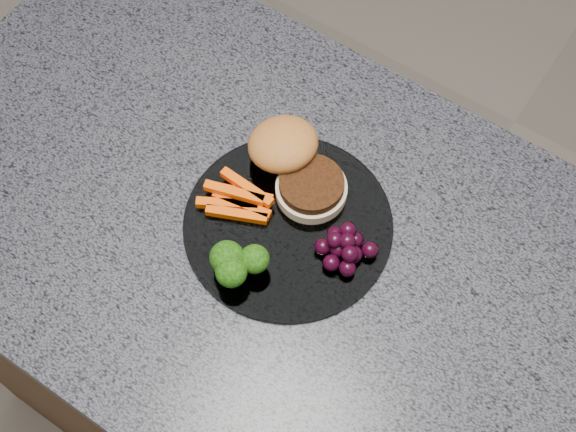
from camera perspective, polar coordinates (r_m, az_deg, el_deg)
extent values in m
cube|color=#54341C|center=(1.41, 2.05, -11.49)|extent=(1.20, 0.60, 0.86)
cube|color=#52525D|center=(0.99, 2.87, -4.19)|extent=(1.20, 0.60, 0.04)
cylinder|color=white|center=(0.99, 0.00, -0.62)|extent=(0.26, 0.26, 0.01)
cylinder|color=beige|center=(1.00, 1.67, 1.86)|extent=(0.11, 0.11, 0.02)
cylinder|color=#3F1D0C|center=(0.99, 1.69, 2.29)|extent=(0.10, 0.10, 0.01)
ellipsoid|color=#AB5F2A|center=(1.01, -0.36, 4.93)|extent=(0.11, 0.11, 0.05)
cube|color=#FB5504|center=(1.00, -3.25, 1.60)|extent=(0.08, 0.04, 0.01)
cube|color=#FB5504|center=(1.00, -3.30, 0.81)|extent=(0.08, 0.02, 0.01)
cube|color=#FB5504|center=(1.00, -4.35, 0.85)|extent=(0.07, 0.05, 0.01)
cube|color=#FB5504|center=(1.00, -2.93, 2.04)|extent=(0.08, 0.02, 0.01)
cube|color=#FB5504|center=(0.99, -3.84, 1.66)|extent=(0.08, 0.03, 0.01)
cube|color=#FB5504|center=(0.99, -3.67, 0.11)|extent=(0.08, 0.04, 0.01)
cylinder|color=olive|center=(0.96, -4.26, -3.51)|extent=(0.01, 0.01, 0.02)
ellipsoid|color=#123407|center=(0.94, -4.35, -2.96)|extent=(0.04, 0.04, 0.04)
cylinder|color=olive|center=(0.95, -2.35, -3.58)|extent=(0.01, 0.01, 0.02)
ellipsoid|color=#123407|center=(0.94, -2.40, -3.07)|extent=(0.04, 0.04, 0.03)
cylinder|color=olive|center=(0.95, -3.98, -4.50)|extent=(0.01, 0.01, 0.02)
ellipsoid|color=#123407|center=(0.93, -4.06, -4.00)|extent=(0.04, 0.04, 0.03)
sphere|color=black|center=(0.96, 3.58, -2.38)|extent=(0.02, 0.02, 0.02)
sphere|color=black|center=(0.96, 4.72, -2.74)|extent=(0.02, 0.02, 0.02)
sphere|color=black|center=(0.97, 4.79, -1.70)|extent=(0.02, 0.02, 0.02)
sphere|color=black|center=(0.97, 3.37, -1.32)|extent=(0.02, 0.02, 0.02)
sphere|color=black|center=(0.96, 2.49, -2.18)|extent=(0.02, 0.02, 0.02)
sphere|color=black|center=(0.96, 3.10, -3.35)|extent=(0.02, 0.02, 0.02)
sphere|color=black|center=(0.95, 4.25, -3.71)|extent=(0.02, 0.02, 0.02)
sphere|color=black|center=(0.97, 5.84, -2.41)|extent=(0.02, 0.02, 0.02)
sphere|color=black|center=(0.95, 4.24, -1.77)|extent=(0.02, 0.02, 0.02)
sphere|color=black|center=(0.95, 3.36, -1.70)|extent=(0.02, 0.02, 0.02)
sphere|color=black|center=(0.94, 4.41, -2.69)|extent=(0.02, 0.02, 0.02)
sphere|color=black|center=(0.96, 4.29, -0.99)|extent=(0.02, 0.02, 0.02)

